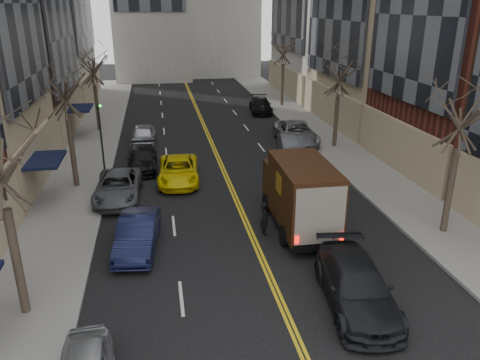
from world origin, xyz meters
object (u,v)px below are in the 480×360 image
at_px(ups_truck, 300,194).
at_px(pedestrian, 264,218).
at_px(observer_sedan, 356,286).
at_px(taxi, 178,170).

relative_size(ups_truck, pedestrian, 3.91).
distance_m(ups_truck, pedestrian, 2.03).
height_order(observer_sedan, pedestrian, pedestrian).
height_order(observer_sedan, taxi, observer_sedan).
bearing_deg(observer_sedan, ups_truck, 98.64).
distance_m(taxi, pedestrian, 8.35).
relative_size(ups_truck, observer_sedan, 1.11).
xyz_separation_m(ups_truck, pedestrian, (-1.77, -0.39, -0.91)).
height_order(taxi, pedestrian, pedestrian).
bearing_deg(taxi, pedestrian, -61.41).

